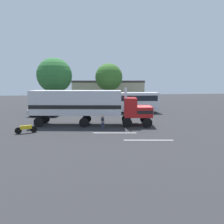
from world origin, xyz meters
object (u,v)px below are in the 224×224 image
object	(u,v)px
tree_center	(109,77)
motorcycle	(26,128)
semi_truck	(86,104)
tree_left	(55,75)
parked_car	(43,111)
person_bystander	(103,121)
parked_bus	(125,101)

from	to	relation	value
tree_center	motorcycle	bearing A→B (deg)	-117.75
semi_truck	motorcycle	bearing A→B (deg)	-154.21
semi_truck	motorcycle	size ratio (longest dim) A/B	7.04
semi_truck	tree_left	bearing A→B (deg)	108.63
parked_car	tree_center	xyz separation A→B (m)	(11.61, 11.62, 5.39)
person_bystander	tree_center	distance (m)	22.18
person_bystander	parked_bus	bearing A→B (deg)	66.18
semi_truck	motorcycle	world-z (taller)	semi_truck
motorcycle	tree_center	size ratio (longest dim) A/B	0.22
semi_truck	parked_bus	xyz separation A→B (m)	(6.78, 8.96, -0.46)
motorcycle	parked_car	bearing A→B (deg)	91.20
parked_car	tree_left	size ratio (longest dim) A/B	0.48
person_bystander	parked_car	xyz separation A→B (m)	(-8.03, 9.62, -0.09)
parked_bus	tree_center	size ratio (longest dim) A/B	1.22
semi_truck	parked_bus	bearing A→B (deg)	52.91
motorcycle	semi_truck	bearing A→B (deg)	25.79
parked_car	tree_left	distance (m)	11.17
parked_bus	parked_car	xyz separation A→B (m)	(-13.09, -1.85, -1.26)
parked_car	semi_truck	bearing A→B (deg)	-48.40
parked_car	tree_left	bearing A→B (deg)	86.01
parked_bus	parked_car	world-z (taller)	parked_bus
parked_bus	tree_left	bearing A→B (deg)	147.97
semi_truck	parked_bus	distance (m)	11.25
motorcycle	tree_center	bearing A→B (deg)	62.25
parked_bus	motorcycle	bearing A→B (deg)	-137.24
semi_truck	person_bystander	world-z (taller)	semi_truck
motorcycle	tree_left	world-z (taller)	tree_left
tree_left	parked_car	bearing A→B (deg)	-93.99
tree_center	tree_left	bearing A→B (deg)	-169.67
parked_bus	motorcycle	size ratio (longest dim) A/B	5.46
person_bystander	tree_left	distance (m)	21.33
parked_bus	tree_center	bearing A→B (deg)	98.61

